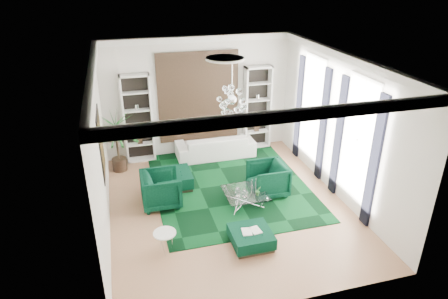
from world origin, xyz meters
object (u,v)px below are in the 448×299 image
object	(u,v)px
armchair_left	(161,189)
side_table	(165,242)
armchair_right	(268,179)
palm	(116,134)
ottoman_front	(251,238)
coffee_table	(245,198)
sofa	(215,146)
ottoman_side	(173,180)

from	to	relation	value
armchair_left	side_table	distance (m)	1.94
armchair_right	palm	xyz separation A→B (m)	(-3.85, 2.48, 0.73)
armchair_left	ottoman_front	size ratio (longest dim) A/B	1.12
side_table	armchair_left	bearing A→B (deg)	85.04
armchair_right	palm	size ratio (longest dim) A/B	0.42
ottoman_front	palm	distance (m)	5.31
coffee_table	side_table	size ratio (longest dim) A/B	2.14
ottoman_front	side_table	size ratio (longest dim) A/B	1.79
coffee_table	sofa	bearing A→B (deg)	90.69
ottoman_side	armchair_right	bearing A→B (deg)	-23.37
sofa	armchair_left	bearing A→B (deg)	49.90
armchair_right	coffee_table	world-z (taller)	armchair_right
coffee_table	ottoman_front	world-z (taller)	coffee_table
ottoman_side	armchair_left	bearing A→B (deg)	-117.69
armchair_right	side_table	xyz separation A→B (m)	(-3.02, -1.70, -0.21)
armchair_left	ottoman_front	bearing A→B (deg)	-142.10
ottoman_side	ottoman_front	world-z (taller)	ottoman_side
armchair_left	armchair_right	xyz separation A→B (m)	(2.86, -0.22, -0.01)
side_table	sofa	bearing A→B (deg)	62.95
coffee_table	ottoman_front	distance (m)	1.66
armchair_right	ottoman_front	world-z (taller)	armchair_right
coffee_table	side_table	world-z (taller)	side_table
side_table	ottoman_side	bearing A→B (deg)	77.64
side_table	armchair_right	bearing A→B (deg)	29.36
sofa	armchair_left	size ratio (longest dim) A/B	2.52
ottoman_front	palm	xyz separation A→B (m)	(-2.70, 4.46, 1.00)
armchair_left	ottoman_side	bearing A→B (deg)	-27.69
armchair_left	coffee_table	size ratio (longest dim) A/B	0.94
sofa	palm	xyz separation A→B (m)	(-3.06, -0.19, 0.81)
armchair_right	side_table	size ratio (longest dim) A/B	1.98
armchair_right	ottoman_side	size ratio (longest dim) A/B	0.99
armchair_right	ottoman_side	distance (m)	2.65
ottoman_side	side_table	xyz separation A→B (m)	(-0.60, -2.75, 0.02)
palm	coffee_table	bearing A→B (deg)	-42.63
armchair_right	side_table	world-z (taller)	armchair_right
armchair_right	coffee_table	xyz separation A→B (m)	(-0.76, -0.37, -0.27)
armchair_right	ottoman_front	bearing A→B (deg)	-30.11
ottoman_front	sofa	bearing A→B (deg)	85.64
sofa	side_table	world-z (taller)	sofa
armchair_left	armchair_right	bearing A→B (deg)	-94.32
armchair_right	ottoman_front	distance (m)	2.31
armchair_right	ottoman_side	world-z (taller)	armchair_right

